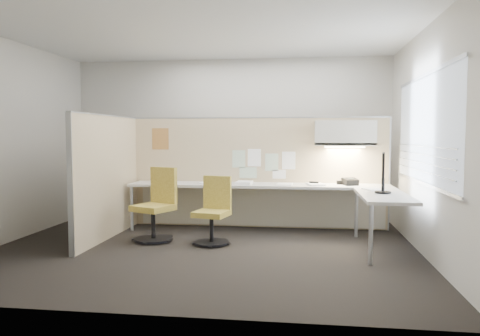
# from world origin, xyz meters

# --- Properties ---
(floor) EXTENTS (5.50, 4.50, 0.01)m
(floor) POSITION_xyz_m (0.00, 0.00, -0.01)
(floor) COLOR black
(floor) RESTS_ON ground
(ceiling) EXTENTS (5.50, 4.50, 0.01)m
(ceiling) POSITION_xyz_m (0.00, 0.00, 2.80)
(ceiling) COLOR white
(ceiling) RESTS_ON wall_back
(wall_back) EXTENTS (5.50, 0.02, 2.80)m
(wall_back) POSITION_xyz_m (0.00, 2.25, 1.40)
(wall_back) COLOR beige
(wall_back) RESTS_ON ground
(wall_front) EXTENTS (5.50, 0.02, 2.80)m
(wall_front) POSITION_xyz_m (0.00, -2.25, 1.40)
(wall_front) COLOR beige
(wall_front) RESTS_ON ground
(wall_left) EXTENTS (0.02, 4.50, 2.80)m
(wall_left) POSITION_xyz_m (-2.75, 0.00, 1.40)
(wall_left) COLOR beige
(wall_left) RESTS_ON ground
(wall_right) EXTENTS (0.02, 4.50, 2.80)m
(wall_right) POSITION_xyz_m (2.75, 0.00, 1.40)
(wall_right) COLOR beige
(wall_right) RESTS_ON ground
(window_pane) EXTENTS (0.01, 2.80, 1.30)m
(window_pane) POSITION_xyz_m (2.73, 0.00, 1.55)
(window_pane) COLOR #9BA5B4
(window_pane) RESTS_ON wall_right
(partition_back) EXTENTS (4.10, 0.06, 1.75)m
(partition_back) POSITION_xyz_m (0.55, 1.60, 0.88)
(partition_back) COLOR #CAB68C
(partition_back) RESTS_ON floor
(partition_left) EXTENTS (0.06, 2.20, 1.75)m
(partition_left) POSITION_xyz_m (-1.50, 0.50, 0.88)
(partition_left) COLOR #CAB68C
(partition_left) RESTS_ON floor
(desk) EXTENTS (4.00, 2.07, 0.73)m
(desk) POSITION_xyz_m (0.93, 1.13, 0.60)
(desk) COLOR beige
(desk) RESTS_ON floor
(overhead_bin) EXTENTS (0.90, 0.36, 0.38)m
(overhead_bin) POSITION_xyz_m (1.90, 1.39, 1.51)
(overhead_bin) COLOR beige
(overhead_bin) RESTS_ON partition_back
(task_light_strip) EXTENTS (0.60, 0.06, 0.02)m
(task_light_strip) POSITION_xyz_m (1.90, 1.39, 1.30)
(task_light_strip) COLOR #FFEABF
(task_light_strip) RESTS_ON overhead_bin
(pinned_papers) EXTENTS (1.01, 0.00, 0.47)m
(pinned_papers) POSITION_xyz_m (0.63, 1.57, 1.03)
(pinned_papers) COLOR #8CBF8C
(pinned_papers) RESTS_ON partition_back
(poster) EXTENTS (0.28, 0.00, 0.35)m
(poster) POSITION_xyz_m (-1.05, 1.57, 1.42)
(poster) COLOR orange
(poster) RESTS_ON partition_back
(chair_left) EXTENTS (0.63, 0.64, 1.01)m
(chair_left) POSITION_xyz_m (-0.76, 0.43, 0.47)
(chair_left) COLOR black
(chair_left) RESTS_ON floor
(chair_right) EXTENTS (0.51, 0.52, 0.90)m
(chair_right) POSITION_xyz_m (0.07, 0.34, 0.42)
(chair_right) COLOR black
(chair_right) RESTS_ON floor
(monitor) EXTENTS (0.21, 0.49, 0.52)m
(monitor) POSITION_xyz_m (2.30, 0.32, 1.03)
(monitor) COLOR black
(monitor) RESTS_ON desk
(phone) EXTENTS (0.26, 0.25, 0.12)m
(phone) POSITION_xyz_m (1.98, 1.28, 0.78)
(phone) COLOR black
(phone) RESTS_ON desk
(stapler) EXTENTS (0.15, 0.08, 0.05)m
(stapler) POSITION_xyz_m (1.44, 1.27, 0.76)
(stapler) COLOR black
(stapler) RESTS_ON desk
(tape_dispenser) EXTENTS (0.10, 0.07, 0.06)m
(tape_dispenser) POSITION_xyz_m (1.84, 1.37, 0.76)
(tape_dispenser) COLOR black
(tape_dispenser) RESTS_ON desk
(coat_hook) EXTENTS (0.18, 0.46, 1.38)m
(coat_hook) POSITION_xyz_m (-1.58, -0.21, 1.41)
(coat_hook) COLOR silver
(coat_hook) RESTS_ON partition_left
(paper_stack_0) EXTENTS (0.26, 0.32, 0.04)m
(paper_stack_0) POSITION_xyz_m (-0.91, 1.31, 0.75)
(paper_stack_0) COLOR white
(paper_stack_0) RESTS_ON desk
(paper_stack_1) EXTENTS (0.27, 0.33, 0.02)m
(paper_stack_1) POSITION_xyz_m (-0.17, 1.24, 0.74)
(paper_stack_1) COLOR white
(paper_stack_1) RESTS_ON desk
(paper_stack_2) EXTENTS (0.25, 0.31, 0.04)m
(paper_stack_2) POSITION_xyz_m (0.38, 1.21, 0.75)
(paper_stack_2) COLOR white
(paper_stack_2) RESTS_ON desk
(paper_stack_3) EXTENTS (0.25, 0.31, 0.01)m
(paper_stack_3) POSITION_xyz_m (1.00, 1.25, 0.74)
(paper_stack_3) COLOR white
(paper_stack_3) RESTS_ON desk
(paper_stack_4) EXTENTS (0.30, 0.35, 0.02)m
(paper_stack_4) POSITION_xyz_m (1.46, 1.23, 0.74)
(paper_stack_4) COLOR white
(paper_stack_4) RESTS_ON desk
(paper_stack_5) EXTENTS (0.31, 0.36, 0.02)m
(paper_stack_5) POSITION_xyz_m (2.24, 0.69, 0.74)
(paper_stack_5) COLOR white
(paper_stack_5) RESTS_ON desk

